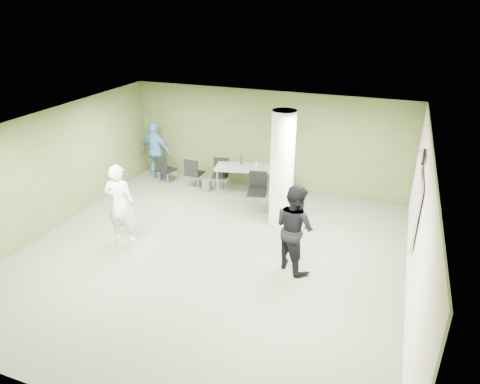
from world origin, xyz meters
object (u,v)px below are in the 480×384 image
at_px(chair_back_left, 165,168).
at_px(man_blue, 156,151).
at_px(folding_table, 246,168).
at_px(man_black, 294,228).
at_px(woman_white, 120,204).

bearing_deg(chair_back_left, man_blue, -20.31).
height_order(folding_table, chair_back_left, folding_table).
bearing_deg(man_blue, man_black, 154.66).
bearing_deg(man_blue, folding_table, -174.65).
xyz_separation_m(woman_white, man_blue, (-1.18, 3.52, -0.05)).
relative_size(chair_back_left, man_black, 0.48).
xyz_separation_m(woman_white, man_black, (3.85, 0.32, -0.01)).
relative_size(folding_table, man_blue, 1.03).
bearing_deg(man_black, woman_white, 39.29).
bearing_deg(chair_back_left, woman_white, 117.88).
height_order(woman_white, man_black, woman_white).
bearing_deg(chair_back_left, folding_table, -159.83).
distance_m(man_black, man_blue, 5.96).
bearing_deg(woman_white, chair_back_left, -88.32).
xyz_separation_m(folding_table, woman_white, (-1.71, -3.43, 0.18)).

